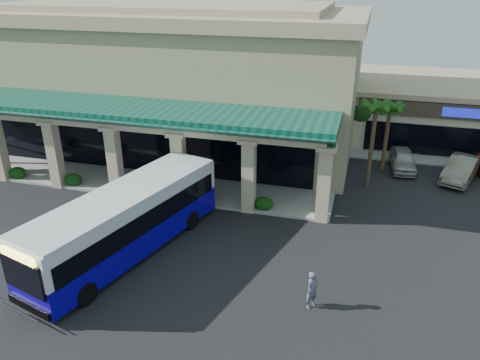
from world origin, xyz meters
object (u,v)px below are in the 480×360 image
(pedestrian, at_px, (312,290))
(car_white, at_px, (461,169))
(car_silver, at_px, (403,160))
(transit_bus, at_px, (127,223))

(pedestrian, xyz_separation_m, car_white, (8.38, 16.63, -0.07))
(pedestrian, bearing_deg, car_white, 7.69)
(car_silver, xyz_separation_m, car_white, (3.90, -0.95, 0.08))
(car_white, bearing_deg, car_silver, -172.76)
(transit_bus, xyz_separation_m, car_silver, (14.33, 15.74, -1.02))
(car_silver, bearing_deg, transit_bus, -136.55)
(transit_bus, bearing_deg, car_silver, 63.31)
(pedestrian, bearing_deg, car_silver, 20.15)
(transit_bus, xyz_separation_m, car_white, (18.24, 14.79, -0.94))
(car_white, bearing_deg, pedestrian, -95.82)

